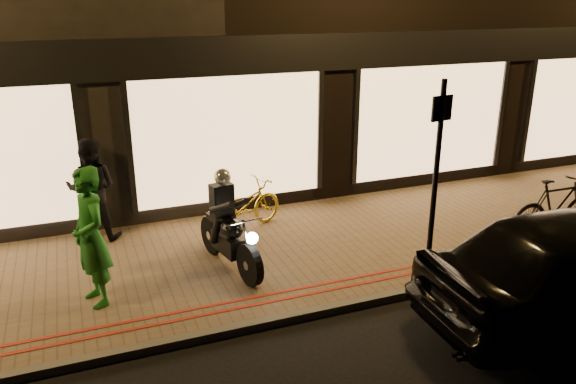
# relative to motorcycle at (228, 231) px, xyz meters

# --- Properties ---
(ground) EXTENTS (90.00, 90.00, 0.00)m
(ground) POSITION_rel_motorcycle_xyz_m (0.69, -1.72, -0.73)
(ground) COLOR black
(ground) RESTS_ON ground
(sidewalk) EXTENTS (50.00, 4.00, 0.12)m
(sidewalk) POSITION_rel_motorcycle_xyz_m (0.69, 0.28, -0.67)
(sidewalk) COLOR #746047
(sidewalk) RESTS_ON ground
(kerb_stone) EXTENTS (50.00, 0.14, 0.12)m
(kerb_stone) POSITION_rel_motorcycle_xyz_m (0.69, -1.67, -0.67)
(kerb_stone) COLOR #59544C
(kerb_stone) RESTS_ON ground
(red_kerb_lines) EXTENTS (50.00, 0.26, 0.01)m
(red_kerb_lines) POSITION_rel_motorcycle_xyz_m (0.69, -1.17, -0.61)
(red_kerb_lines) COLOR maroon
(red_kerb_lines) RESTS_ON sidewalk
(motorcycle) EXTENTS (0.68, 1.93, 1.59)m
(motorcycle) POSITION_rel_motorcycle_xyz_m (0.00, 0.00, 0.00)
(motorcycle) COLOR black
(motorcycle) RESTS_ON sidewalk
(sign_post) EXTENTS (0.35, 0.09, 3.00)m
(sign_post) POSITION_rel_motorcycle_xyz_m (2.69, -1.46, 1.06)
(sign_post) COLOR black
(sign_post) RESTS_ON sidewalk
(bicycle_gold) EXTENTS (1.84, 1.20, 0.91)m
(bicycle_gold) POSITION_rel_motorcycle_xyz_m (0.62, 1.32, -0.16)
(bicycle_gold) COLOR gold
(bicycle_gold) RESTS_ON sidewalk
(bicycle_dark) EXTENTS (1.83, 0.57, 1.09)m
(bicycle_dark) POSITION_rel_motorcycle_xyz_m (5.67, -0.96, -0.07)
(bicycle_dark) COLOR black
(bicycle_dark) RESTS_ON sidewalk
(person_green) EXTENTS (0.67, 0.83, 1.96)m
(person_green) POSITION_rel_motorcycle_xyz_m (-2.00, -0.38, 0.37)
(person_green) COLOR #1E701F
(person_green) RESTS_ON sidewalk
(person_dark) EXTENTS (1.06, 0.95, 1.81)m
(person_dark) POSITION_rel_motorcycle_xyz_m (-1.88, 1.94, 0.29)
(person_dark) COLOR black
(person_dark) RESTS_ON sidewalk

